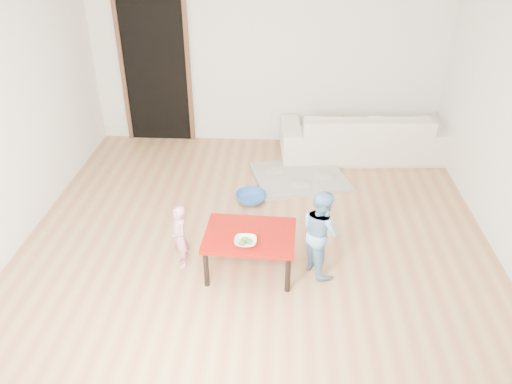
# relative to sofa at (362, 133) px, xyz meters

# --- Properties ---
(floor) EXTENTS (5.00, 5.00, 0.01)m
(floor) POSITION_rel_sofa_xyz_m (-1.38, -2.05, -0.33)
(floor) COLOR #A96E48
(floor) RESTS_ON ground
(back_wall) EXTENTS (5.00, 0.02, 2.60)m
(back_wall) POSITION_rel_sofa_xyz_m (-1.38, 0.45, 0.97)
(back_wall) COLOR white
(back_wall) RESTS_ON floor
(left_wall) EXTENTS (0.02, 5.00, 2.60)m
(left_wall) POSITION_rel_sofa_xyz_m (-3.88, -2.05, 0.97)
(left_wall) COLOR white
(left_wall) RESTS_ON floor
(doorway) EXTENTS (1.02, 0.08, 2.11)m
(doorway) POSITION_rel_sofa_xyz_m (-2.98, 0.43, 0.69)
(doorway) COLOR brown
(doorway) RESTS_ON back_wall
(sofa) EXTENTS (2.34, 1.04, 0.67)m
(sofa) POSITION_rel_sofa_xyz_m (0.00, 0.00, 0.00)
(sofa) COLOR #EEE5CF
(sofa) RESTS_ON floor
(cushion) EXTENTS (0.52, 0.49, 0.12)m
(cushion) POSITION_rel_sofa_xyz_m (-0.44, -0.14, 0.16)
(cushion) COLOR orange
(cushion) RESTS_ON sofa
(red_table) EXTENTS (0.89, 0.69, 0.43)m
(red_table) POSITION_rel_sofa_xyz_m (-1.41, -2.67, -0.12)
(red_table) COLOR #900E07
(red_table) RESTS_ON floor
(bowl) EXTENTS (0.21, 0.21, 0.05)m
(bowl) POSITION_rel_sofa_xyz_m (-1.44, -2.84, 0.12)
(bowl) COLOR white
(bowl) RESTS_ON red_table
(broccoli) EXTENTS (0.12, 0.12, 0.06)m
(broccoli) POSITION_rel_sofa_xyz_m (-1.44, -2.84, 0.13)
(broccoli) COLOR #2D5919
(broccoli) RESTS_ON red_table
(child_pink) EXTENTS (0.26, 0.29, 0.67)m
(child_pink) POSITION_rel_sofa_xyz_m (-2.10, -2.62, 0.00)
(child_pink) COLOR #D15F78
(child_pink) RESTS_ON floor
(child_blue) EXTENTS (0.51, 0.55, 0.90)m
(child_blue) POSITION_rel_sofa_xyz_m (-0.74, -2.63, 0.11)
(child_blue) COLOR #58A2CC
(child_blue) RESTS_ON floor
(basin) EXTENTS (0.37, 0.37, 0.12)m
(basin) POSITION_rel_sofa_xyz_m (-1.49, -1.39, -0.28)
(basin) COLOR #2E5FAE
(basin) RESTS_ON floor
(blanket) EXTENTS (1.36, 1.23, 0.06)m
(blanket) POSITION_rel_sofa_xyz_m (-0.89, -0.76, -0.31)
(blanket) COLOR #B7B4A1
(blanket) RESTS_ON floor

